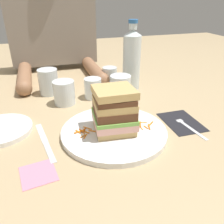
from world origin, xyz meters
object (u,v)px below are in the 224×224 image
Objects in this scene: knife at (45,142)px; diner_across at (52,21)px; sandwich at (115,110)px; water_bottle at (132,59)px; napkin_pink at (38,173)px; napkin_dark at (181,122)px; empty_tumbler_1 at (64,93)px; empty_tumbler_0 at (49,82)px; empty_tumbler_2 at (93,88)px; empty_tumbler_3 at (110,75)px; juice_glass at (120,89)px; side_plate at (1,130)px; fork at (186,124)px; main_plate at (115,131)px.

knife is 0.37× the size of diner_across.
water_bottle is at bearing 61.09° from sandwich.
water_bottle is 3.38× the size of napkin_pink.
napkin_dark is 1.68× the size of empty_tumbler_1.
empty_tumbler_1 is at bearing 113.44° from sandwich.
knife is at bearing 175.39° from sandwich.
empty_tumbler_0 reaches higher than empty_tumbler_1.
empty_tumbler_2 is 1.08× the size of empty_tumbler_3.
napkin_dark is 1.88× the size of empty_tumbler_2.
juice_glass is at bearing -129.91° from water_bottle.
side_plate is at bearing -156.86° from water_bottle.
napkin_pink is at bearing -99.01° from diner_across.
water_bottle is 3.56× the size of empty_tumbler_2.
napkin_pink is (-0.11, -0.35, -0.04)m from empty_tumbler_1.
water_bottle is 0.59m from napkin_pink.
fork is 2.36× the size of empty_tumbler_3.
fork is at bearing -75.85° from empty_tumbler_3.
water_bottle is at bearing -52.91° from empty_tumbler_3.
empty_tumbler_0 is at bearing 111.93° from empty_tumbler_1.
empty_tumbler_3 is at bearing 127.09° from water_bottle.
water_bottle is 0.20m from empty_tumbler_2.
empty_tumbler_1 is at bearing 140.29° from fork.
water_bottle is at bearing -7.25° from empty_tumbler_0.
fork is 1.79× the size of juice_glass.
juice_glass is 0.10m from empty_tumbler_2.
diner_across is (-0.09, 0.69, 0.23)m from main_plate.
empty_tumbler_2 reaches higher than side_plate.
main_plate reaches higher than fork.
sandwich is at bearing -67.03° from empty_tumbler_0.
empty_tumbler_0 is at bearing 149.34° from empty_tumbler_2.
sandwich reaches higher than empty_tumbler_3.
empty_tumbler_1 is (-0.11, 0.25, -0.03)m from sandwich.
water_bottle is 0.34m from empty_tumbler_0.
juice_glass is at bearing 66.92° from sandwich.
side_plate is (-0.31, 0.11, -0.00)m from main_plate.
sandwich is 0.88× the size of napkin_dark.
napkin_dark is at bearing -65.88° from diner_across.
sandwich is 1.65× the size of empty_tumbler_2.
knife is 0.49m from water_bottle.
empty_tumbler_0 is 0.38m from diner_across.
empty_tumbler_3 is at bearing 84.76° from juice_glass.
empty_tumbler_1 is at bearing 172.16° from juice_glass.
water_bottle is at bearing 39.51° from knife.
side_plate is at bearing 160.25° from sandwich.
diner_across is at bearing 87.66° from empty_tumbler_1.
main_plate is 3.50× the size of empty_tumbler_1.
diner_across is at bearing 81.34° from knife.
water_bottle is 3.84× the size of empty_tumbler_3.
empty_tumbler_2 is at bearing -77.52° from diner_across.
water_bottle is 0.47m from diner_across.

